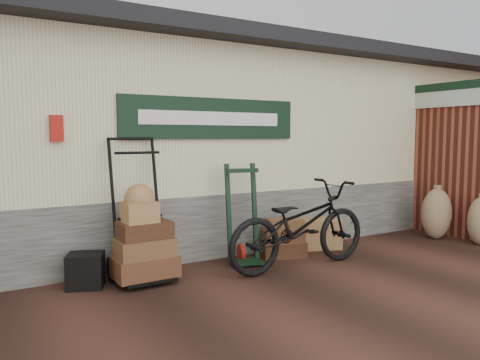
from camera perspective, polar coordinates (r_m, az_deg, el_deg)
name	(u,v)px	position (r m, az deg, el deg)	size (l,w,h in m)	color
ground	(271,274)	(5.96, 3.79, -11.35)	(80.00, 80.00, 0.00)	black
station_building	(179,142)	(8.10, -7.39, 4.63)	(14.40, 4.10, 3.20)	#4C4C47
brick_outbuilding	(433,157)	(9.91, 22.46, 2.59)	(1.71, 4.51, 2.62)	maroon
porter_trolley	(138,208)	(5.68, -12.27, -3.30)	(0.87, 0.65, 1.74)	black
green_barrow	(243,214)	(6.30, 0.36, -4.16)	(0.48, 0.41, 1.34)	black
suitcase_stack	(283,237)	(6.74, 5.22, -6.98)	(0.62, 0.39, 0.55)	#382011
wicker_hamper	(316,233)	(7.32, 9.31, -6.45)	(0.68, 0.44, 0.44)	olive
black_trunk	(86,270)	(5.67, -18.30, -10.43)	(0.39, 0.34, 0.39)	black
bicycle	(300,220)	(6.11, 7.30, -4.89)	(2.16, 0.75, 1.26)	black
burlap_sack_left	(436,214)	(8.48, 22.83, -3.80)	(0.53, 0.45, 0.85)	#815F45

